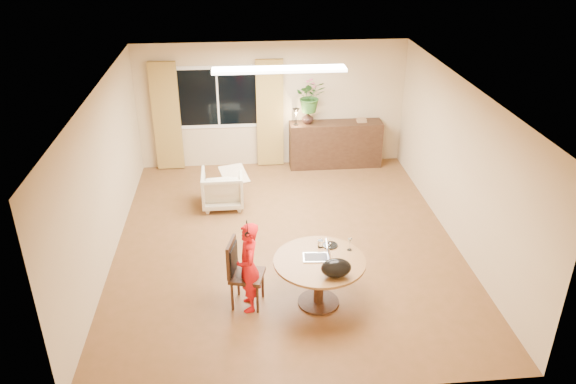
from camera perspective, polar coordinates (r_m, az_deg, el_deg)
The scene contains 24 objects.
floor at distance 9.28m, azimuth -0.20°, elevation -5.10°, with size 6.50×6.50×0.00m, color brown.
ceiling at distance 8.21m, azimuth -0.23°, elevation 10.51°, with size 6.50×6.50×0.00m, color white.
wall_back at distance 11.69m, azimuth -1.64°, elevation 8.82°, with size 5.50×5.50×0.00m, color tan.
wall_left at distance 8.88m, azimuth -18.18°, elevation 1.44°, with size 6.50×6.50×0.00m, color tan.
wall_right at distance 9.30m, azimuth 16.94°, elevation 2.77°, with size 6.50×6.50×0.00m, color tan.
window at distance 11.60m, azimuth -7.15°, elevation 9.51°, with size 1.70×0.03×1.30m.
curtain_left at distance 11.72m, azimuth -12.23°, elevation 7.46°, with size 0.55×0.08×2.25m, color olive.
curtain_right at distance 11.65m, azimuth -1.85°, elevation 7.94°, with size 0.55×0.08×2.25m, color olive.
ceiling_panel at distance 9.38m, azimuth -0.89°, elevation 12.34°, with size 2.20×0.35×0.05m, color white.
dining_table at distance 7.65m, azimuth 3.20°, elevation -7.85°, with size 1.24×1.24×0.71m.
dining_chair at distance 7.69m, azimuth -4.18°, elevation -8.28°, with size 0.47×0.43×0.99m, color black, non-canonical shape.
child at distance 7.54m, azimuth -4.03°, elevation -7.63°, with size 0.31×0.47×1.30m, color #B6180E.
laptop at distance 7.54m, azimuth 2.87°, elevation -5.92°, with size 0.37×0.25×0.25m, color #B7B7BC, non-canonical shape.
tumbler at distance 7.81m, azimuth 3.32°, elevation -5.27°, with size 0.07×0.07×0.11m, color white, non-canonical shape.
wine_glass at distance 7.76m, azimuth 6.29°, elevation -5.29°, with size 0.07×0.07×0.19m, color white, non-canonical shape.
pot_lid at distance 7.86m, azimuth 4.32°, elevation -5.37°, with size 0.21×0.21×0.03m, color white, non-canonical shape.
handbag at distance 7.19m, azimuth 4.91°, elevation -7.71°, with size 0.39×0.23×0.26m, color black, non-canonical shape.
armchair at distance 10.32m, azimuth -6.67°, elevation 0.36°, with size 0.74×0.76×0.69m, color beige.
throw at distance 10.14m, azimuth -5.53°, elevation 2.18°, with size 0.45×0.55×0.03m, color beige, non-canonical shape.
sideboard at distance 11.90m, azimuth 4.83°, elevation 4.86°, with size 1.92×0.47×0.96m, color black.
vase at distance 11.60m, azimuth 2.02°, elevation 7.55°, with size 0.24×0.24×0.25m, color black.
bouquet at distance 11.46m, azimuth 2.30°, elevation 9.70°, with size 0.59×0.51×0.66m, color #366526.
book_stack at distance 11.82m, azimuth 7.49°, elevation 7.27°, with size 0.20×0.15×0.08m, color brown, non-canonical shape.
desk_lamp at distance 11.51m, azimuth 0.82°, elevation 7.69°, with size 0.15×0.15×0.36m, color black, non-canonical shape.
Camera 1 is at (-0.69, -7.86, 4.90)m, focal length 35.00 mm.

